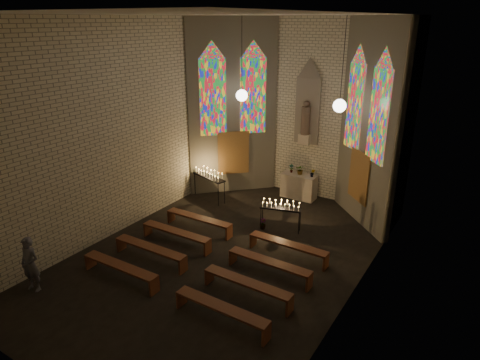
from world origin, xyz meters
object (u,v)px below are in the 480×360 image
(aisle_flower_pot, at_px, (263,224))
(visitor, at_px, (30,264))
(votive_stand_left, at_px, (209,175))
(votive_stand_right, at_px, (281,206))
(altar, at_px, (299,186))

(aisle_flower_pot, xyz_separation_m, visitor, (-3.50, -6.41, 0.59))
(aisle_flower_pot, xyz_separation_m, votive_stand_left, (-3.13, 1.16, 0.85))
(aisle_flower_pot, height_order, votive_stand_right, votive_stand_right)
(altar, xyz_separation_m, votive_stand_left, (-3.00, -2.06, 0.54))
(altar, height_order, votive_stand_left, votive_stand_left)
(aisle_flower_pot, height_order, votive_stand_left, votive_stand_left)
(votive_stand_left, height_order, visitor, visitor)
(aisle_flower_pot, bearing_deg, altar, 92.33)
(votive_stand_left, relative_size, visitor, 1.09)
(altar, relative_size, aisle_flower_pot, 3.65)
(altar, height_order, votive_stand_right, votive_stand_right)
(altar, bearing_deg, votive_stand_right, -77.09)
(aisle_flower_pot, height_order, visitor, visitor)
(aisle_flower_pot, bearing_deg, visitor, -118.64)
(votive_stand_left, bearing_deg, altar, 51.05)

